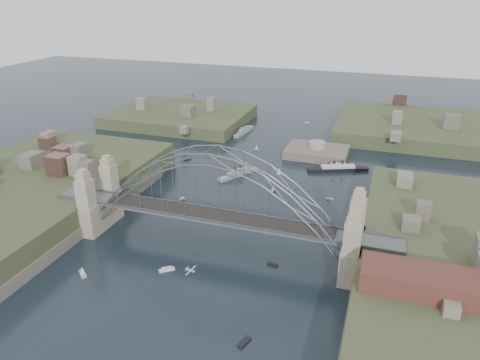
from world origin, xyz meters
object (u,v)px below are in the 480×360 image
Objects in this scene: fort_island at (316,157)px; bridge at (215,200)px; naval_cruiser_near at (238,174)px; naval_cruiser_far at (244,131)px; ocean_liner at (338,169)px; wharf_shed at (419,281)px.

bridge is at bearing -99.73° from fort_island.
naval_cruiser_near is 46.51m from naval_cruiser_far.
ocean_liner is at bearing -34.75° from naval_cruiser_far.
naval_cruiser_near is at bearing -74.19° from naval_cruiser_far.
bridge is 45.42m from naval_cruiser_near.
fort_island is (12.00, 70.00, -12.66)m from bridge.
ocean_liner is at bearing 69.73° from bridge.
naval_cruiser_near is 0.92× the size of naval_cruiser_far.
naval_cruiser_far reaches higher than ocean_liner.
naval_cruiser_near is at bearing -128.05° from fort_island.
bridge reaches higher than ocean_liner.
wharf_shed reaches higher than naval_cruiser_near.
bridge reaches higher than naval_cruiser_far.
ocean_liner is at bearing 25.89° from naval_cruiser_near.
naval_cruiser_far is at bearing 122.92° from wharf_shed.
wharf_shed is 1.36× the size of naval_cruiser_near.
wharf_shed is at bearing -17.65° from bridge.
fort_island is 1.10× the size of wharf_shed.
wharf_shed is at bearing -69.15° from fort_island.
wharf_shed is at bearing -46.96° from naval_cruiser_near.
fort_island is at bearing -27.60° from naval_cruiser_far.
bridge is 91.10m from naval_cruiser_far.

